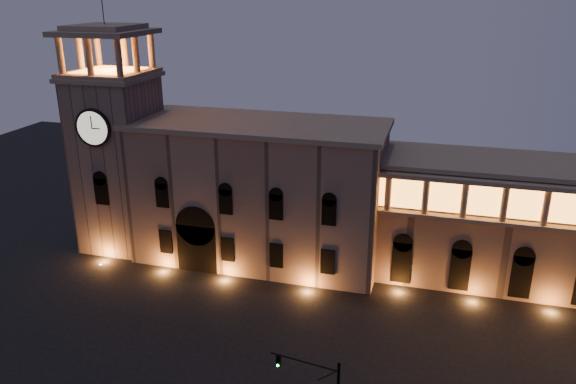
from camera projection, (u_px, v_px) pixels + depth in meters
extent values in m
plane|color=black|center=(207.00, 362.00, 51.83)|extent=(160.00, 160.00, 0.00)
cube|color=#896D59|center=(259.00, 194.00, 69.31)|extent=(30.00, 12.00, 17.00)
cube|color=gray|center=(258.00, 124.00, 66.27)|extent=(30.80, 12.80, 0.60)
cube|color=black|center=(199.00, 247.00, 67.81)|extent=(5.00, 1.40, 6.00)
cylinder|color=black|center=(197.00, 224.00, 66.77)|extent=(5.00, 1.40, 5.00)
cube|color=orange|center=(198.00, 249.00, 67.69)|extent=(4.20, 0.20, 5.00)
cube|color=#896D59|center=(120.00, 165.00, 72.14)|extent=(9.00, 9.00, 22.00)
cube|color=gray|center=(110.00, 77.00, 68.26)|extent=(9.80, 9.80, 0.50)
cylinder|color=black|center=(93.00, 128.00, 65.83)|extent=(4.60, 0.35, 4.60)
cylinder|color=beige|center=(92.00, 128.00, 65.71)|extent=(4.00, 0.12, 4.00)
cube|color=gray|center=(110.00, 73.00, 68.08)|extent=(9.40, 9.40, 0.50)
cube|color=orange|center=(109.00, 70.00, 67.98)|extent=(6.80, 6.80, 0.15)
cylinder|color=gray|center=(60.00, 56.00, 64.78)|extent=(0.76, 0.76, 4.20)
cylinder|color=gray|center=(89.00, 57.00, 63.83)|extent=(0.76, 0.76, 4.20)
cylinder|color=gray|center=(119.00, 58.00, 62.89)|extent=(0.76, 0.76, 4.20)
cylinder|color=gray|center=(98.00, 49.00, 71.66)|extent=(0.76, 0.76, 4.20)
cylinder|color=gray|center=(124.00, 50.00, 70.71)|extent=(0.76, 0.76, 4.20)
cylinder|color=gray|center=(151.00, 51.00, 69.77)|extent=(0.76, 0.76, 4.20)
cylinder|color=gray|center=(80.00, 52.00, 68.22)|extent=(0.76, 0.76, 4.20)
cylinder|color=gray|center=(136.00, 54.00, 66.33)|extent=(0.76, 0.76, 4.20)
cube|color=gray|center=(105.00, 32.00, 66.45)|extent=(9.80, 9.80, 0.60)
cube|color=gray|center=(105.00, 27.00, 66.24)|extent=(7.50, 7.50, 0.60)
cylinder|color=black|center=(102.00, 7.00, 65.45)|extent=(0.10, 0.10, 4.00)
cube|color=#846854|center=(552.00, 228.00, 63.18)|extent=(40.00, 10.00, 14.00)
cube|color=gray|center=(562.00, 167.00, 60.68)|extent=(40.60, 10.60, 0.50)
cube|color=gray|center=(564.00, 229.00, 57.41)|extent=(40.00, 1.20, 0.40)
cube|color=gray|center=(571.00, 189.00, 55.93)|extent=(40.00, 1.40, 0.50)
cube|color=orange|center=(566.00, 207.00, 57.15)|extent=(38.00, 0.15, 3.60)
cylinder|color=gray|center=(388.00, 192.00, 61.13)|extent=(0.70, 0.70, 4.00)
cylinder|color=gray|center=(426.00, 196.00, 60.13)|extent=(0.70, 0.70, 4.00)
cylinder|color=gray|center=(464.00, 199.00, 59.14)|extent=(0.70, 0.70, 4.00)
cylinder|color=gray|center=(505.00, 203.00, 58.14)|extent=(0.70, 0.70, 4.00)
cylinder|color=gray|center=(546.00, 207.00, 57.15)|extent=(0.70, 0.70, 4.00)
sphere|color=black|center=(339.00, 364.00, 39.57)|extent=(0.30, 0.30, 0.30)
cylinder|color=black|center=(304.00, 362.00, 40.81)|extent=(5.30, 0.92, 0.13)
cube|color=black|center=(279.00, 361.00, 41.77)|extent=(0.36, 0.34, 0.91)
cylinder|color=#0CE53F|center=(278.00, 365.00, 41.72)|extent=(0.20, 0.11, 0.19)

